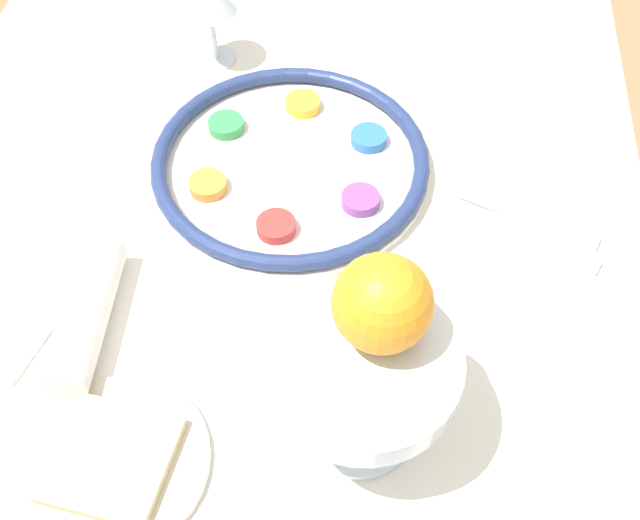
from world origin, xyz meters
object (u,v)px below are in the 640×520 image
object	(u,v)px
bread_plate	(113,462)
seder_plate	(291,162)
orange_fruit	(382,303)
fruit_stand	(362,374)
napkin_roll	(85,314)

from	to	relation	value
bread_plate	seder_plate	bearing A→B (deg)	165.32
orange_fruit	bread_plate	world-z (taller)	orange_fruit
fruit_stand	bread_plate	xyz separation A→B (m)	(0.07, -0.22, -0.09)
seder_plate	bread_plate	size ratio (longest dim) A/B	1.89
fruit_stand	napkin_roll	bearing A→B (deg)	-104.32
seder_plate	fruit_stand	distance (m)	0.37
seder_plate	orange_fruit	distance (m)	0.37
bread_plate	napkin_roll	distance (m)	0.16
fruit_stand	bread_plate	world-z (taller)	fruit_stand
seder_plate	napkin_roll	distance (m)	0.31
seder_plate	bread_plate	distance (m)	0.42
napkin_roll	orange_fruit	bearing A→B (deg)	81.01
napkin_roll	bread_plate	bearing A→B (deg)	25.95
orange_fruit	napkin_roll	xyz separation A→B (m)	(-0.05, -0.31, -0.15)
seder_plate	napkin_roll	xyz separation A→B (m)	(0.26, -0.18, 0.01)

